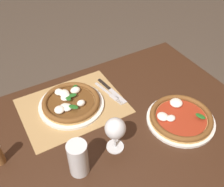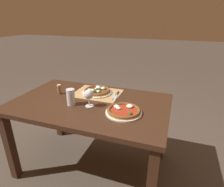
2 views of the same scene
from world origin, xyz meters
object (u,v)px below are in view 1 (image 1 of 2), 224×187
(wine_glass, at_px, (115,130))
(pint_glass, at_px, (78,159))
(pizza_near, at_px, (71,102))
(knife, at_px, (112,91))
(pizza_far, at_px, (181,118))
(fork, at_px, (109,93))

(wine_glass, bearing_deg, pint_glass, 8.16)
(pizza_near, xyz_separation_m, pint_glass, (0.10, 0.32, 0.05))
(wine_glass, bearing_deg, knife, -117.39)
(pint_glass, bearing_deg, knife, -134.88)
(pizza_far, bearing_deg, wine_glass, -3.65)
(pizza_near, bearing_deg, knife, 178.60)
(wine_glass, height_order, pint_glass, wine_glass)
(pizza_far, relative_size, pint_glass, 2.02)
(pizza_near, distance_m, wine_glass, 0.31)
(wine_glass, relative_size, fork, 0.78)
(pint_glass, height_order, fork, pint_glass)
(pint_glass, distance_m, fork, 0.43)
(pizza_near, height_order, knife, pizza_near)
(wine_glass, xyz_separation_m, pint_glass, (0.16, 0.02, -0.04))
(wine_glass, distance_m, pint_glass, 0.17)
(wine_glass, height_order, knife, wine_glass)
(pizza_near, relative_size, pint_glass, 2.05)
(pizza_far, xyz_separation_m, pint_glass, (0.48, 0.00, 0.05))
(pizza_far, height_order, wine_glass, wine_glass)
(pizza_far, bearing_deg, knife, -62.57)
(wine_glass, xyz_separation_m, knife, (-0.15, -0.29, -0.10))
(pizza_near, distance_m, fork, 0.19)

